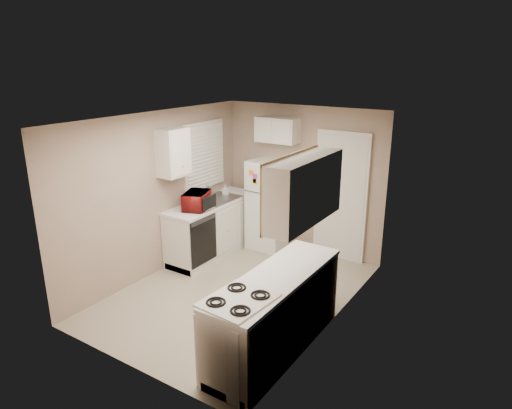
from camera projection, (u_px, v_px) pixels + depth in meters
The scene contains 19 objects.
floor at pixel (236, 292), 6.33m from camera, with size 3.80×3.80×0.00m, color #BCB097.
ceiling at pixel (234, 118), 5.59m from camera, with size 3.80×3.80×0.00m, color white.
wall_left at pixel (157, 194), 6.68m from camera, with size 3.80×3.80×0.00m, color gray.
wall_right at pixel (335, 232), 5.23m from camera, with size 3.80×3.80×0.00m, color gray.
wall_back at pixel (302, 180), 7.48m from camera, with size 2.80×2.80×0.00m, color gray.
wall_front at pixel (122, 263), 4.44m from camera, with size 2.80×2.80×0.00m, color gray.
left_counter at pixel (213, 228), 7.48m from camera, with size 0.60×1.80×0.90m, color silver.
dishwasher at pixel (204, 241), 6.84m from camera, with size 0.03×0.58×0.72m, color black.
sink at pixel (218, 201), 7.47m from camera, with size 0.54×0.74×0.16m, color gray.
microwave at pixel (197, 200), 6.93m from camera, with size 0.27×0.48×0.32m, color maroon.
soap_bottle at pixel (225, 189), 7.67m from camera, with size 0.08×0.08×0.17m, color white.
window_blinds at pixel (204, 155), 7.38m from camera, with size 0.10×0.98×1.08m, color silver.
upper_cabinet_left at pixel (173, 152), 6.60m from camera, with size 0.30×0.45×0.70m, color silver.
refrigerator at pixel (271, 205), 7.58m from camera, with size 0.63×0.61×1.53m, color silver.
cabinet_over_fridge at pixel (277, 130), 7.32m from camera, with size 0.70×0.30×0.40m, color silver.
interior_door at pixel (341, 197), 7.14m from camera, with size 0.86×0.06×2.08m, color silver.
right_counter at pixel (276, 313), 4.98m from camera, with size 0.60×2.00×0.90m, color silver.
stove at pixel (239, 344), 4.50m from camera, with size 0.55×0.68×0.83m, color silver.
upper_cabinet_right at pixel (305, 190), 4.73m from camera, with size 0.30×1.20×0.70m, color silver.
Camera 1 is at (3.30, -4.59, 3.11)m, focal length 32.00 mm.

